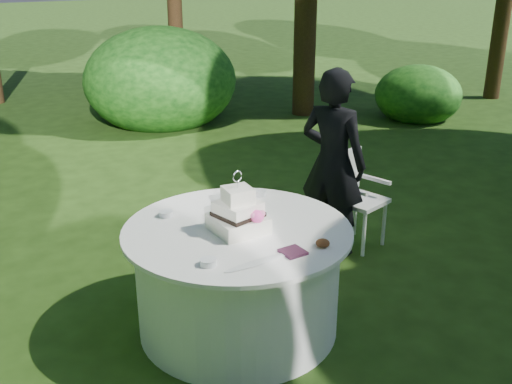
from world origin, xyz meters
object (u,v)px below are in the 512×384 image
napkins (293,252)px  cake (239,215)px  table (238,278)px  chair (355,191)px  guest (333,163)px

napkins → cake: size_ratio=0.33×
table → cake: bearing=-108.3°
napkins → cake: (-0.11, 0.47, 0.10)m
napkins → chair: (1.51, 1.10, -0.26)m
napkins → table: (-0.09, 0.51, -0.39)m
table → chair: 1.72m
guest → chair: size_ratio=1.89×
cake → chair: (1.62, 0.64, -0.37)m
table → cake: (-0.01, -0.04, 0.50)m
cake → napkins: bearing=-77.2°
cake → table: bearing=71.7°
guest → chair: 0.42m
table → napkins: bearing=-79.5°
table → chair: (1.60, 0.60, 0.13)m
guest → cake: guest is taller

